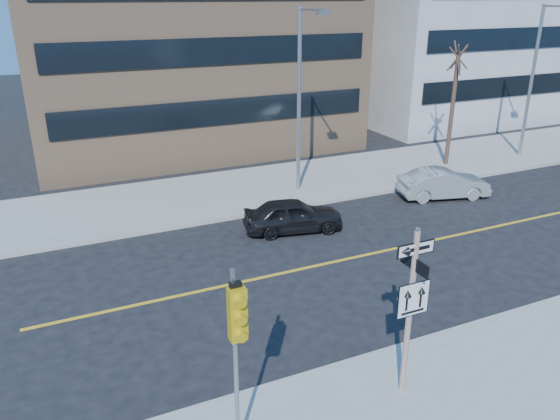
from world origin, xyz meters
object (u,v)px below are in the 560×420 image
traffic_signal (237,329)px  streetlight_a (302,90)px  parked_car_b (444,184)px  streetlight_b (537,72)px  sign_pole (411,304)px  parked_car_a (293,215)px  street_tree_west (458,60)px

traffic_signal → streetlight_a: (8.00, 13.42, 1.73)m
parked_car_b → streetlight_b: size_ratio=0.50×
sign_pole → parked_car_a: bearing=79.2°
sign_pole → traffic_signal: (-4.00, -0.15, 0.59)m
streetlight_b → traffic_signal: bearing=-148.6°
streetlight_b → parked_car_b: bearing=-159.0°
sign_pole → street_tree_west: street_tree_west is taller
sign_pole → traffic_signal: bearing=-177.9°
traffic_signal → parked_car_a: 11.53m
parked_car_a → street_tree_west: street_tree_west is taller
traffic_signal → sign_pole: bearing=2.1°
street_tree_west → traffic_signal: bearing=-140.6°
streetlight_a → streetlight_b: 14.00m
sign_pole → streetlight_b: bearing=36.4°
traffic_signal → parked_car_b: bearing=36.8°
traffic_signal → street_tree_west: (17.00, 13.96, 2.50)m
sign_pole → parked_car_a: 9.85m
sign_pole → streetlight_a: streetlight_a is taller
sign_pole → street_tree_west: bearing=46.7°
parked_car_a → parked_car_b: bearing=-74.2°
sign_pole → streetlight_a: 14.05m
streetlight_b → street_tree_west: bearing=173.8°
parked_car_b → streetlight_b: streetlight_b is taller
sign_pole → parked_car_b: 14.03m
parked_car_a → streetlight_b: streetlight_b is taller
sign_pole → parked_car_b: (9.62, 10.06, -1.77)m
streetlight_a → street_tree_west: size_ratio=1.26×
parked_car_b → streetlight_b: bearing=-53.9°
traffic_signal → streetlight_b: (22.00, 13.42, 1.73)m
parked_car_b → street_tree_west: size_ratio=0.63×
sign_pole → street_tree_west: 19.22m
sign_pole → parked_car_b: size_ratio=1.01×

